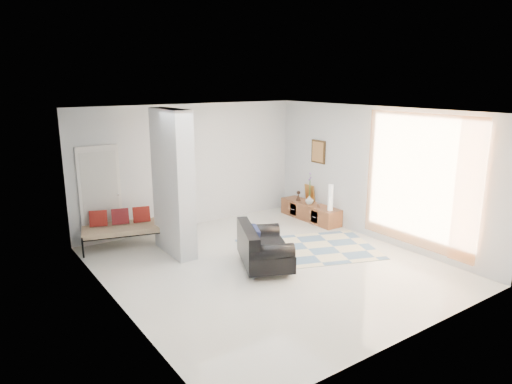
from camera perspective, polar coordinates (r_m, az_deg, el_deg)
floor at (r=8.48m, az=1.56°, el=-9.15°), size 6.00×6.00×0.00m
ceiling at (r=7.82m, az=1.70°, el=10.09°), size 6.00×6.00×0.00m
wall_back at (r=10.54m, az=-8.13°, el=3.26°), size 6.00×0.00×6.00m
wall_front at (r=6.00m, az=19.01°, el=-5.51°), size 6.00×0.00×6.00m
wall_left at (r=6.82m, az=-17.31°, el=-3.06°), size 0.00×6.00×6.00m
wall_right at (r=9.89m, az=14.56°, el=2.25°), size 0.00×6.00×6.00m
partition_column at (r=8.84m, az=-10.36°, el=1.13°), size 0.35×1.20×2.80m
hallway_door at (r=9.84m, az=-18.89°, el=-0.38°), size 0.85×0.06×2.04m
curtain at (r=9.12m, az=19.70°, el=1.25°), size 0.00×2.55×2.55m
wall_art at (r=10.98m, az=7.81°, el=5.01°), size 0.04×0.45×0.55m
media_console at (r=11.16m, az=6.80°, el=-2.42°), size 0.45×1.74×0.80m
loveseat at (r=8.30m, az=0.70°, el=-6.95°), size 1.30×1.59×0.76m
daybed at (r=9.67m, az=-15.70°, el=-4.13°), size 1.98×1.23×0.77m
area_rug at (r=9.29m, az=6.51°, el=-7.10°), size 3.11×2.60×0.01m
cylinder_lamp at (r=10.53m, az=9.30°, el=-0.70°), size 0.11×0.11×0.60m
bronze_figurine at (r=11.34m, az=5.32°, el=-0.47°), size 0.13×0.13×0.24m
vase at (r=11.04m, az=6.69°, el=-0.98°), size 0.20×0.20×0.21m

